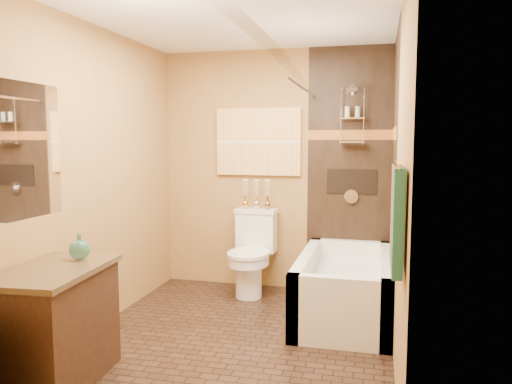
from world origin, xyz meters
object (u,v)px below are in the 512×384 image
(sunset_painting, at_px, (258,142))
(bathtub, at_px, (345,292))
(toilet, at_px, (252,252))
(vanity, at_px, (54,326))

(sunset_painting, xyz_separation_m, bathtub, (0.97, -0.73, -1.33))
(toilet, distance_m, vanity, 2.28)
(bathtub, distance_m, vanity, 2.43)
(sunset_painting, bearing_deg, vanity, -107.20)
(bathtub, height_order, toilet, toilet)
(sunset_painting, height_order, vanity, sunset_painting)
(bathtub, height_order, vanity, vanity)
(sunset_painting, bearing_deg, toilet, -90.00)
(bathtub, xyz_separation_m, toilet, (-0.97, 0.45, 0.21))
(sunset_painting, xyz_separation_m, toilet, (-0.00, -0.28, -1.12))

